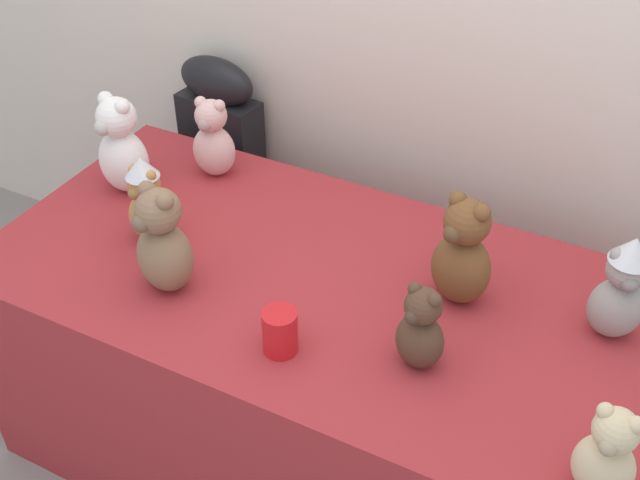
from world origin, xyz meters
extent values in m
cube|color=maroon|center=(0.00, 0.25, 0.36)|extent=(1.72, 0.85, 0.71)
cube|color=black|center=(-0.66, 0.81, 0.40)|extent=(0.29, 0.15, 0.80)
ellipsoid|color=black|center=(-0.66, 0.81, 0.86)|extent=(0.29, 0.15, 0.15)
ellipsoid|color=gray|center=(0.68, 0.38, 0.79)|extent=(0.15, 0.14, 0.15)
sphere|color=gray|center=(0.68, 0.38, 0.90)|extent=(0.09, 0.09, 0.09)
sphere|color=gray|center=(0.65, 0.37, 0.94)|extent=(0.03, 0.03, 0.03)
sphere|color=slate|center=(0.69, 0.35, 0.89)|extent=(0.04, 0.04, 0.04)
cone|color=silver|center=(0.68, 0.38, 0.96)|extent=(0.10, 0.10, 0.06)
ellipsoid|color=white|center=(-0.68, 0.35, 0.81)|extent=(0.18, 0.16, 0.19)
sphere|color=white|center=(-0.68, 0.35, 0.95)|extent=(0.11, 0.11, 0.11)
sphere|color=white|center=(-0.71, 0.36, 0.99)|extent=(0.04, 0.04, 0.04)
sphere|color=white|center=(-0.64, 0.34, 0.99)|extent=(0.04, 0.04, 0.04)
sphere|color=#B4B3AF|center=(-0.69, 0.30, 0.94)|extent=(0.05, 0.05, 0.05)
ellipsoid|color=#7F6047|center=(-0.32, 0.05, 0.80)|extent=(0.18, 0.17, 0.18)
sphere|color=#7F6047|center=(-0.32, 0.05, 0.94)|extent=(0.11, 0.11, 0.11)
sphere|color=#7F6047|center=(-0.35, 0.06, 0.98)|extent=(0.04, 0.04, 0.04)
sphere|color=#7F6047|center=(-0.28, 0.04, 0.98)|extent=(0.04, 0.04, 0.04)
sphere|color=brown|center=(-0.33, 0.01, 0.93)|extent=(0.05, 0.05, 0.05)
ellipsoid|color=brown|center=(0.33, 0.34, 0.80)|extent=(0.18, 0.17, 0.18)
sphere|color=brown|center=(0.33, 0.34, 0.94)|extent=(0.11, 0.11, 0.11)
sphere|color=brown|center=(0.30, 0.35, 0.98)|extent=(0.04, 0.04, 0.04)
sphere|color=brown|center=(0.36, 0.33, 0.98)|extent=(0.04, 0.04, 0.04)
sphere|color=brown|center=(0.31, 0.29, 0.93)|extent=(0.05, 0.05, 0.05)
ellipsoid|color=#B27A42|center=(-0.47, 0.19, 0.78)|extent=(0.12, 0.11, 0.14)
sphere|color=#B27A42|center=(-0.47, 0.19, 0.89)|extent=(0.08, 0.08, 0.08)
sphere|color=#B27A42|center=(-0.50, 0.19, 0.92)|extent=(0.03, 0.03, 0.03)
sphere|color=#B27A42|center=(-0.45, 0.19, 0.92)|extent=(0.03, 0.03, 0.03)
sphere|color=olive|center=(-0.48, 0.16, 0.88)|extent=(0.03, 0.03, 0.03)
cone|color=silver|center=(-0.47, 0.19, 0.94)|extent=(0.09, 0.09, 0.05)
ellipsoid|color=beige|center=(-0.50, 0.54, 0.79)|extent=(0.14, 0.12, 0.16)
sphere|color=beige|center=(-0.50, 0.54, 0.91)|extent=(0.09, 0.09, 0.09)
sphere|color=beige|center=(-0.52, 0.53, 0.94)|extent=(0.04, 0.04, 0.04)
sphere|color=beige|center=(-0.47, 0.54, 0.94)|extent=(0.04, 0.04, 0.04)
sphere|color=#A88783|center=(-0.49, 0.50, 0.90)|extent=(0.04, 0.04, 0.04)
ellipsoid|color=#CCB78E|center=(0.74, -0.06, 0.78)|extent=(0.13, 0.11, 0.14)
sphere|color=#CCB78E|center=(0.74, -0.06, 0.89)|extent=(0.08, 0.08, 0.08)
sphere|color=#CCB78E|center=(0.71, -0.05, 0.92)|extent=(0.03, 0.03, 0.03)
sphere|color=#CCB78E|center=(0.77, -0.06, 0.92)|extent=(0.03, 0.03, 0.03)
sphere|color=#9D8E71|center=(0.74, -0.09, 0.88)|extent=(0.04, 0.04, 0.04)
ellipsoid|color=#4C3323|center=(0.32, 0.09, 0.78)|extent=(0.13, 0.12, 0.14)
sphere|color=#4C3323|center=(0.32, 0.09, 0.88)|extent=(0.08, 0.08, 0.08)
sphere|color=#4C3323|center=(0.30, 0.10, 0.91)|extent=(0.03, 0.03, 0.03)
sphere|color=#4C3323|center=(0.35, 0.09, 0.91)|extent=(0.03, 0.03, 0.03)
sphere|color=#412E23|center=(0.31, 0.06, 0.87)|extent=(0.03, 0.03, 0.03)
cylinder|color=red|center=(0.03, -0.01, 0.77)|extent=(0.08, 0.08, 0.11)
camera|label=1|loc=(0.68, -1.07, 1.99)|focal=43.90mm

